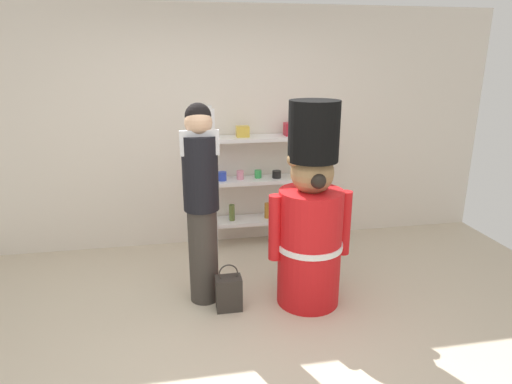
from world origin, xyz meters
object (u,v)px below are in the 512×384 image
teddy_bear_guard (310,220)px  shopping_bag (229,293)px  merchandise_shelf (268,176)px  person_shopper (201,199)px

teddy_bear_guard → shopping_bag: 0.93m
shopping_bag → teddy_bear_guard: bearing=0.6°
merchandise_shelf → person_shopper: (-0.81, -1.13, 0.14)m
person_shopper → shopping_bag: size_ratio=4.13×
merchandise_shelf → person_shopper: person_shopper is taller
person_shopper → teddy_bear_guard: bearing=-12.6°
teddy_bear_guard → shopping_bag: bearing=-179.4°
merchandise_shelf → shopping_bag: 1.61m
merchandise_shelf → shopping_bag: size_ratio=3.77×
merchandise_shelf → teddy_bear_guard: size_ratio=0.90×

